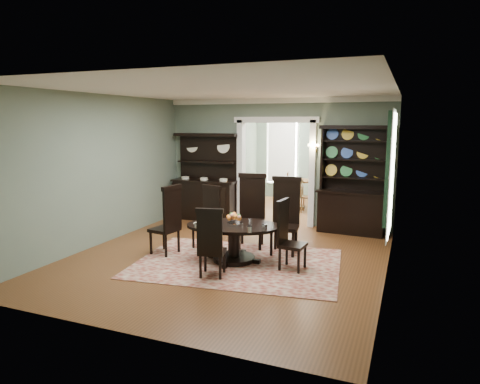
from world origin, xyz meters
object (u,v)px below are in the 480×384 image
object	(u,v)px
welsh_dresser	(352,194)
parlor_table	(297,190)
dining_table	(234,236)
sideboard	(206,190)

from	to	relation	value
welsh_dresser	parlor_table	bearing A→B (deg)	132.89
dining_table	welsh_dresser	size ratio (longest dim) A/B	0.79
dining_table	parlor_table	xyz separation A→B (m)	(-0.15, 5.07, 0.07)
welsh_dresser	parlor_table	distance (m)	2.90
sideboard	parlor_table	world-z (taller)	sideboard
sideboard	parlor_table	size ratio (longest dim) A/B	2.46
dining_table	sideboard	xyz separation A→B (m)	(-1.96, 2.83, 0.30)
dining_table	welsh_dresser	xyz separation A→B (m)	(1.67, 2.83, 0.40)
dining_table	parlor_table	world-z (taller)	parlor_table
dining_table	sideboard	distance (m)	3.46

